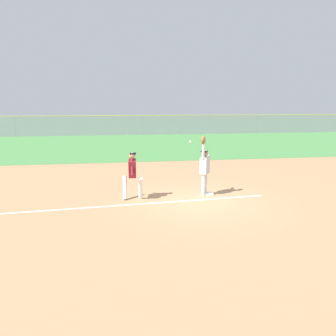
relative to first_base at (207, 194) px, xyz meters
name	(u,v)px	position (x,y,z in m)	size (l,w,h in m)	color
ground_plane	(200,201)	(-0.49, -0.76, -0.04)	(76.94, 76.94, 0.00)	tan
outfield_grass	(151,144)	(-0.49, 16.35, -0.04)	(53.87, 17.51, 0.01)	#4C8C47
chalk_foul_line	(100,207)	(-4.00, -0.90, -0.04)	(12.00, 0.10, 0.01)	white
first_base	(207,194)	(0.00, 0.00, 0.00)	(0.38, 0.38, 0.08)	white
fielder	(205,166)	(-0.16, -0.07, 1.08)	(0.58, 0.81, 2.28)	silver
runner	(132,172)	(-2.84, -0.16, 0.96)	(0.73, 0.84, 1.72)	white
baseball	(190,142)	(-0.72, -0.07, 2.01)	(0.07, 0.07, 0.07)	white
outfield_fence	(142,125)	(-0.49, 25.11, 1.05)	(53.95, 0.08, 2.18)	#93999E
parked_car_black	(24,128)	(-13.73, 27.69, 0.63)	(4.40, 2.12, 1.25)	black
parked_car_white	(78,128)	(-7.81, 27.49, 0.63)	(4.51, 2.34, 1.25)	white
parked_car_green	(130,128)	(-1.75, 27.40, 0.63)	(4.55, 2.42, 1.25)	#1E6B33
parked_car_blue	(178,127)	(4.06, 27.97, 0.63)	(4.49, 2.29, 1.25)	#23389E
parked_car_silver	(222,126)	(9.56, 27.58, 0.63)	(4.41, 2.13, 1.25)	#B7B7BC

